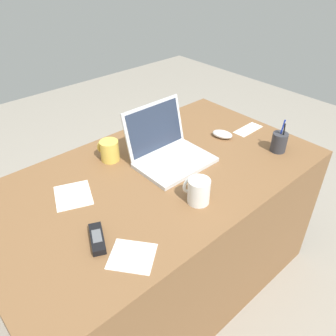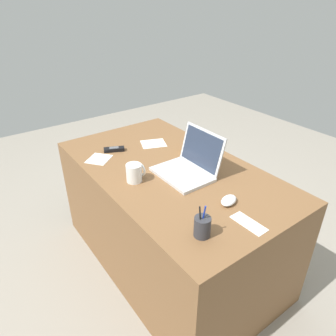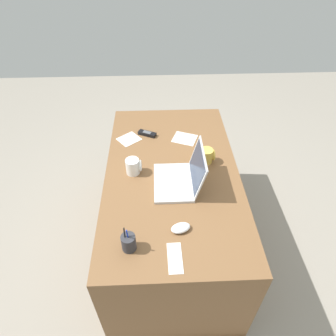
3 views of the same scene
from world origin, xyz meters
TOP-DOWN VIEW (x-y plane):
  - ground_plane at (0.00, 0.00)m, footprint 6.00×6.00m
  - desk at (0.00, 0.00)m, footprint 1.50×0.85m
  - laptop at (0.11, 0.04)m, footprint 0.33×0.29m
  - computer_mouse at (0.46, 0.02)m, footprint 0.09×0.12m
  - coffee_mug_white at (0.00, -0.24)m, footprint 0.09×0.10m
  - coffee_mug_tall at (-0.09, 0.23)m, footprint 0.09×0.10m
  - cordless_phone at (-0.40, -0.16)m, footprint 0.10×0.14m
  - pen_holder at (0.56, -0.24)m, footprint 0.07×0.07m
  - paper_note_near_laptop at (0.62, -0.02)m, footprint 0.17×0.07m
  - paper_note_left at (-0.35, 0.11)m, footprint 0.19×0.20m
  - paper_note_right at (-0.36, -0.30)m, footprint 0.19×0.19m

SIDE VIEW (x-z plane):
  - ground_plane at x=0.00m, z-range 0.00..0.00m
  - desk at x=0.00m, z-range 0.00..0.73m
  - paper_note_near_laptop at x=0.62m, z-range 0.73..0.73m
  - paper_note_left at x=-0.35m, z-range 0.73..0.73m
  - paper_note_right at x=-0.36m, z-range 0.73..0.73m
  - cordless_phone at x=-0.40m, z-range 0.73..0.76m
  - computer_mouse at x=0.46m, z-range 0.73..0.77m
  - pen_holder at x=0.56m, z-range 0.70..0.86m
  - coffee_mug_tall at x=-0.09m, z-range 0.73..0.83m
  - laptop at x=0.11m, z-range 0.66..0.90m
  - coffee_mug_white at x=0.00m, z-range 0.73..0.83m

